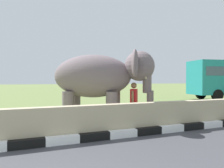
% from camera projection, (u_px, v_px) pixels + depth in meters
% --- Properties ---
extents(striped_curb, '(16.20, 0.20, 0.24)m').
position_uv_depth(striped_curb, '(7.00, 146.00, 5.37)').
color(striped_curb, white).
rests_on(striped_curb, ground_plane).
extents(barrier_parapet, '(28.00, 0.36, 1.00)m').
position_uv_depth(barrier_parapet, '(94.00, 122.00, 6.56)').
color(barrier_parapet, tan).
rests_on(barrier_parapet, ground_plane).
extents(elephant, '(3.95, 3.49, 2.87)m').
position_uv_depth(elephant, '(101.00, 77.00, 8.65)').
color(elephant, slate).
rests_on(elephant, ground_plane).
extents(person_handler, '(0.48, 0.57, 1.66)m').
position_uv_depth(person_handler, '(134.00, 101.00, 8.66)').
color(person_handler, navy).
rests_on(person_handler, ground_plane).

